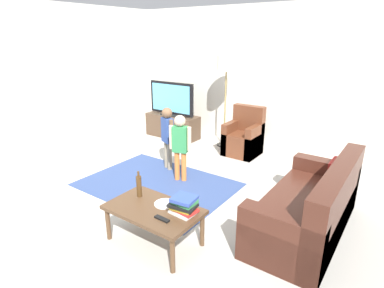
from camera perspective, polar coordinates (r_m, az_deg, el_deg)
ground at (r=4.37m, az=-4.64°, el=-10.19°), size 7.80×7.80×0.00m
wall_back at (r=6.45m, az=12.74°, el=11.62°), size 6.00×0.12×2.70m
wall_left at (r=6.26m, az=-26.92°, el=9.85°), size 0.12×6.00×2.70m
area_rug at (r=4.83m, az=-6.28°, el=-7.24°), size 2.20×1.60×0.01m
tv_stand at (r=6.95m, az=-3.51°, el=3.26°), size 1.20×0.44×0.50m
tv at (r=6.80m, az=-3.73°, el=8.12°), size 1.10×0.28×0.71m
couch at (r=3.83m, az=21.02°, el=-11.06°), size 0.80×1.80×0.86m
armchair at (r=6.00m, az=9.39°, el=0.99°), size 0.60×0.60×0.90m
floor_lamp at (r=6.16m, az=6.24°, el=13.46°), size 0.36×0.36×1.78m
child_near_tv at (r=5.15m, az=-4.46°, el=2.04°), size 0.33×0.20×1.05m
child_center at (r=4.71m, az=-2.16°, el=0.35°), size 0.33×0.18×1.03m
coffee_table at (r=3.42m, az=-6.94°, el=-12.09°), size 1.00×0.60×0.42m
book_stack at (r=3.23m, az=-1.48°, el=-10.98°), size 0.29×0.24×0.19m
bottle at (r=3.58m, az=-9.56°, el=-7.48°), size 0.06×0.06×0.30m
tv_remote at (r=3.19m, az=-5.45°, el=-13.32°), size 0.17×0.05×0.02m
plate at (r=3.44m, az=-4.98°, el=-10.73°), size 0.22×0.22×0.02m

